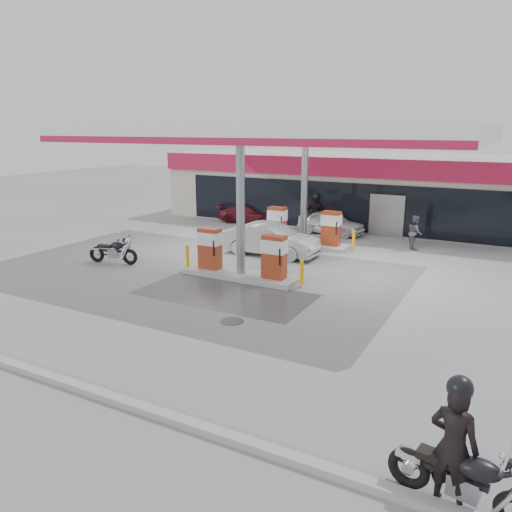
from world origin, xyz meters
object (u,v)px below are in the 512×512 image
at_px(pump_island_near, 241,259).
at_px(biker_walking, 315,213).
at_px(main_motorcycle, 464,481).
at_px(biker_main, 453,447).
at_px(pump_island_far, 303,231).
at_px(sedan_white, 331,223).
at_px(parked_motorcycle, 114,252).
at_px(parked_car_left, 249,214).
at_px(attendant, 415,232).
at_px(hatchback_silver, 271,239).

xyz_separation_m(pump_island_near, biker_walking, (-0.90, 9.80, 0.25)).
relative_size(main_motorcycle, biker_main, 1.12).
relative_size(pump_island_far, sedan_white, 1.43).
xyz_separation_m(parked_motorcycle, sedan_white, (5.95, 9.98, 0.10)).
height_order(parked_motorcycle, parked_car_left, parked_motorcycle).
bearing_deg(attendant, hatchback_silver, 106.05).
xyz_separation_m(pump_island_near, parked_motorcycle, (-5.71, -0.78, -0.20)).
relative_size(pump_island_near, biker_main, 2.55).
bearing_deg(pump_island_near, biker_main, -45.30).
height_order(biker_main, biker_walking, biker_main).
height_order(pump_island_near, sedan_white, pump_island_near).
bearing_deg(main_motorcycle, parked_car_left, 136.58).
height_order(pump_island_near, biker_walking, biker_walking).
bearing_deg(parked_motorcycle, attendant, 26.42).
distance_m(pump_island_far, main_motorcycle, 17.27).
bearing_deg(pump_island_far, main_motorcycle, -59.04).
bearing_deg(parked_motorcycle, parked_car_left, 74.79).
bearing_deg(pump_island_far, parked_car_left, 142.73).
xyz_separation_m(main_motorcycle, biker_main, (-0.20, 0.03, 0.49)).
height_order(pump_island_far, parked_motorcycle, pump_island_far).
distance_m(main_motorcycle, parked_car_left, 23.53).
relative_size(pump_island_near, pump_island_far, 1.00).
bearing_deg(hatchback_silver, attendant, -52.26).
height_order(parked_motorcycle, sedan_white, sedan_white).
height_order(hatchback_silver, biker_walking, biker_walking).
relative_size(attendant, parked_car_left, 0.44).
bearing_deg(attendant, biker_walking, 49.14).
distance_m(biker_main, attendant, 17.06).
relative_size(sedan_white, biker_walking, 1.87).
xyz_separation_m(pump_island_near, parked_car_left, (-5.26, 10.00, -0.18)).
height_order(biker_main, hatchback_silver, biker_main).
xyz_separation_m(pump_island_near, attendant, (4.87, 7.85, 0.09)).
bearing_deg(parked_motorcycle, pump_island_near, -4.99).
bearing_deg(attendant, pump_island_far, 88.63).
bearing_deg(biker_main, sedan_white, -51.99).
xyz_separation_m(sedan_white, attendant, (4.63, -1.35, 0.18)).
height_order(biker_main, attendant, biker_main).
distance_m(pump_island_near, attendant, 9.24).
distance_m(parked_motorcycle, sedan_white, 11.62).
height_order(parked_motorcycle, hatchback_silver, hatchback_silver).
bearing_deg(pump_island_far, pump_island_near, -90.00).
distance_m(pump_island_far, biker_walking, 3.91).
height_order(attendant, hatchback_silver, attendant).
xyz_separation_m(sedan_white, parked_car_left, (-5.50, 0.80, -0.08)).
distance_m(pump_island_near, sedan_white, 9.20).
bearing_deg(hatchback_silver, biker_main, -143.82).
bearing_deg(sedan_white, biker_walking, 70.09).
distance_m(hatchback_silver, biker_walking, 6.22).
bearing_deg(pump_island_near, pump_island_far, 90.00).
height_order(attendant, biker_walking, biker_walking).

